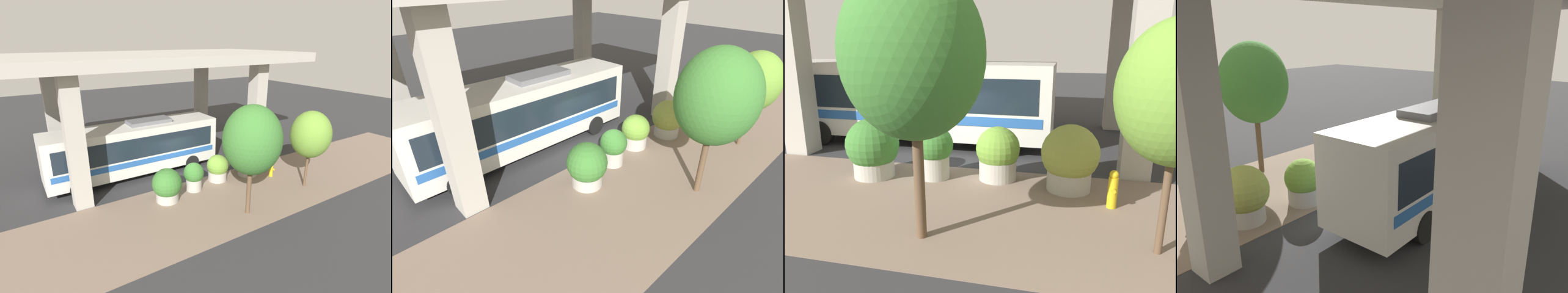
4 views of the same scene
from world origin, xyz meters
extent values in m
plane|color=#2D2D30|center=(0.00, 0.00, 0.00)|extent=(80.00, 80.00, 0.00)
cube|color=#7A6656|center=(-3.00, 0.00, 0.01)|extent=(6.00, 40.00, 0.02)
cube|color=#ADA89E|center=(0.50, -5.98, 3.45)|extent=(0.90, 0.90, 6.90)
cube|color=#ADA89E|center=(0.50, 5.98, 3.45)|extent=(0.90, 0.90, 6.90)
cube|color=#ADA89E|center=(7.50, -5.98, 3.45)|extent=(0.90, 0.90, 6.90)
cube|color=silver|center=(2.77, 2.13, 1.89)|extent=(2.56, 10.84, 2.87)
cube|color=#19232D|center=(2.77, 2.13, 2.23)|extent=(2.60, 9.98, 1.26)
cube|color=#2659A5|center=(2.77, 2.13, 1.31)|extent=(2.60, 10.30, 0.34)
cube|color=slate|center=(2.77, 1.04, 3.44)|extent=(1.28, 2.71, 0.24)
cylinder|color=black|center=(1.57, 5.92, 0.50)|extent=(0.28, 1.00, 1.00)
cylinder|color=black|center=(3.97, 5.92, 0.50)|extent=(0.28, 1.00, 1.00)
cylinder|color=black|center=(1.57, -1.40, 0.50)|extent=(0.28, 1.00, 1.00)
cylinder|color=black|center=(3.97, -1.40, 0.50)|extent=(0.28, 1.00, 1.00)
cylinder|color=gold|center=(-2.15, -5.09, 0.42)|extent=(0.24, 0.24, 0.84)
sphere|color=gold|center=(-2.15, -5.09, 0.91)|extent=(0.23, 0.23, 0.23)
cylinder|color=gold|center=(-2.32, -5.09, 0.54)|extent=(0.14, 0.11, 0.11)
cylinder|color=gold|center=(-1.97, -5.09, 0.54)|extent=(0.14, 0.11, 0.11)
cylinder|color=#ADA89E|center=(-1.09, 0.07, 0.38)|extent=(0.92, 0.92, 0.76)
sphere|color=#38722D|center=(-1.09, 0.07, 1.09)|extent=(1.19, 1.19, 1.19)
sphere|color=#993F8C|center=(-0.98, -0.02, 0.89)|extent=(0.32, 0.32, 0.32)
cylinder|color=#ADA89E|center=(-1.15, -4.00, 0.33)|extent=(1.24, 1.24, 0.66)
sphere|color=olive|center=(-1.15, -4.00, 1.11)|extent=(1.63, 1.63, 1.63)
sphere|color=#BF334C|center=(-0.99, -4.12, 0.83)|extent=(0.43, 0.43, 0.43)
cylinder|color=#ADA89E|center=(-1.41, 1.96, 0.30)|extent=(1.24, 1.24, 0.61)
sphere|color=#38722D|center=(-1.41, 1.96, 1.06)|extent=(1.63, 1.63, 1.63)
sphere|color=orange|center=(-1.26, 1.84, 0.78)|extent=(0.43, 0.43, 0.43)
cylinder|color=#ADA89E|center=(-0.76, -1.86, 0.31)|extent=(1.14, 1.14, 0.63)
sphere|color=olive|center=(-0.76, -1.86, 1.00)|extent=(1.34, 1.34, 1.34)
sphere|color=#BF334C|center=(-0.62, -1.98, 0.79)|extent=(0.40, 0.40, 0.40)
cylinder|color=brown|center=(-4.68, -0.92, 1.53)|extent=(0.23, 0.23, 3.07)
ellipsoid|color=#38722D|center=(-4.68, -0.92, 3.91)|extent=(2.81, 2.81, 3.37)
camera|label=1|loc=(-14.72, 8.47, 8.39)|focal=28.00mm
camera|label=2|loc=(-8.71, 8.79, 7.59)|focal=28.00mm
camera|label=3|loc=(-11.67, -3.91, 4.18)|focal=35.00mm
camera|label=4|loc=(9.09, -10.07, 6.03)|focal=35.00mm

